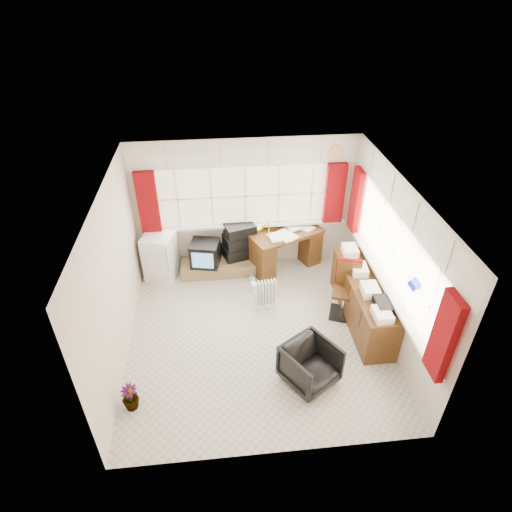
{
  "coord_description": "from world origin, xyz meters",
  "views": [
    {
      "loc": [
        -0.53,
        -4.85,
        4.9
      ],
      "look_at": [
        0.04,
        0.55,
        1.13
      ],
      "focal_mm": 30.0,
      "sensor_mm": 36.0,
      "label": 1
    }
  ],
  "objects_px": {
    "task_chair": "(346,286)",
    "credenza": "(362,300)",
    "tv_bench": "(219,267)",
    "radiator": "(265,297)",
    "office_chair": "(310,365)",
    "mini_fridge": "(161,256)",
    "crt_tv": "(205,253)",
    "desk_lamp": "(269,223)",
    "desk": "(285,247)"
  },
  "relations": [
    {
      "from": "credenza",
      "to": "tv_bench",
      "type": "relative_size",
      "value": 1.43
    },
    {
      "from": "credenza",
      "to": "task_chair",
      "type": "bearing_deg",
      "value": 136.49
    },
    {
      "from": "mini_fridge",
      "to": "tv_bench",
      "type": "bearing_deg",
      "value": 0.56
    },
    {
      "from": "radiator",
      "to": "mini_fridge",
      "type": "relative_size",
      "value": 0.62
    },
    {
      "from": "desk_lamp",
      "to": "radiator",
      "type": "xyz_separation_m",
      "value": [
        -0.18,
        -1.06,
        -0.81
      ]
    },
    {
      "from": "desk",
      "to": "credenza",
      "type": "bearing_deg",
      "value": -57.67
    },
    {
      "from": "mini_fridge",
      "to": "task_chair",
      "type": "bearing_deg",
      "value": -22.67
    },
    {
      "from": "radiator",
      "to": "task_chair",
      "type": "bearing_deg",
      "value": -9.65
    },
    {
      "from": "desk_lamp",
      "to": "crt_tv",
      "type": "xyz_separation_m",
      "value": [
        -1.17,
        -0.02,
        -0.55
      ]
    },
    {
      "from": "task_chair",
      "to": "tv_bench",
      "type": "height_order",
      "value": "task_chair"
    },
    {
      "from": "task_chair",
      "to": "tv_bench",
      "type": "relative_size",
      "value": 0.71
    },
    {
      "from": "office_chair",
      "to": "mini_fridge",
      "type": "relative_size",
      "value": 0.77
    },
    {
      "from": "desk",
      "to": "credenza",
      "type": "height_order",
      "value": "credenza"
    },
    {
      "from": "desk",
      "to": "task_chair",
      "type": "distance_m",
      "value": 1.6
    },
    {
      "from": "crt_tv",
      "to": "mini_fridge",
      "type": "xyz_separation_m",
      "value": [
        -0.82,
        0.04,
        -0.04
      ]
    },
    {
      "from": "tv_bench",
      "to": "radiator",
      "type": "bearing_deg",
      "value": -55.29
    },
    {
      "from": "radiator",
      "to": "credenza",
      "type": "distance_m",
      "value": 1.6
    },
    {
      "from": "office_chair",
      "to": "radiator",
      "type": "relative_size",
      "value": 1.25
    },
    {
      "from": "crt_tv",
      "to": "mini_fridge",
      "type": "distance_m",
      "value": 0.82
    },
    {
      "from": "radiator",
      "to": "tv_bench",
      "type": "relative_size",
      "value": 0.39
    },
    {
      "from": "task_chair",
      "to": "office_chair",
      "type": "bearing_deg",
      "value": -122.39
    },
    {
      "from": "crt_tv",
      "to": "office_chair",
      "type": "bearing_deg",
      "value": -61.84
    },
    {
      "from": "tv_bench",
      "to": "crt_tv",
      "type": "height_order",
      "value": "crt_tv"
    },
    {
      "from": "credenza",
      "to": "radiator",
      "type": "bearing_deg",
      "value": 164.08
    },
    {
      "from": "task_chair",
      "to": "credenza",
      "type": "xyz_separation_m",
      "value": [
        0.23,
        -0.21,
        -0.13
      ]
    },
    {
      "from": "radiator",
      "to": "crt_tv",
      "type": "distance_m",
      "value": 1.45
    },
    {
      "from": "task_chair",
      "to": "radiator",
      "type": "height_order",
      "value": "task_chair"
    },
    {
      "from": "desk_lamp",
      "to": "tv_bench",
      "type": "height_order",
      "value": "desk_lamp"
    },
    {
      "from": "radiator",
      "to": "crt_tv",
      "type": "bearing_deg",
      "value": 133.51
    },
    {
      "from": "desk",
      "to": "mini_fridge",
      "type": "xyz_separation_m",
      "value": [
        -2.31,
        -0.09,
        0.02
      ]
    },
    {
      "from": "desk",
      "to": "credenza",
      "type": "distance_m",
      "value": 1.89
    },
    {
      "from": "task_chair",
      "to": "tv_bench",
      "type": "bearing_deg",
      "value": 147.55
    },
    {
      "from": "task_chair",
      "to": "crt_tv",
      "type": "height_order",
      "value": "task_chair"
    },
    {
      "from": "desk_lamp",
      "to": "task_chair",
      "type": "distance_m",
      "value": 1.77
    },
    {
      "from": "credenza",
      "to": "crt_tv",
      "type": "xyz_separation_m",
      "value": [
        -2.51,
        1.47,
        0.09
      ]
    },
    {
      "from": "credenza",
      "to": "crt_tv",
      "type": "distance_m",
      "value": 2.91
    },
    {
      "from": "desk",
      "to": "tv_bench",
      "type": "distance_m",
      "value": 1.3
    },
    {
      "from": "tv_bench",
      "to": "desk",
      "type": "bearing_deg",
      "value": 3.62
    },
    {
      "from": "desk",
      "to": "mini_fridge",
      "type": "distance_m",
      "value": 2.32
    },
    {
      "from": "task_chair",
      "to": "credenza",
      "type": "bearing_deg",
      "value": -43.51
    },
    {
      "from": "credenza",
      "to": "mini_fridge",
      "type": "distance_m",
      "value": 3.65
    },
    {
      "from": "radiator",
      "to": "credenza",
      "type": "relative_size",
      "value": 0.28
    },
    {
      "from": "desk_lamp",
      "to": "office_chair",
      "type": "xyz_separation_m",
      "value": [
        0.24,
        -2.65,
        -0.72
      ]
    },
    {
      "from": "desk_lamp",
      "to": "mini_fridge",
      "type": "xyz_separation_m",
      "value": [
        -1.98,
        0.02,
        -0.59
      ]
    },
    {
      "from": "office_chair",
      "to": "mini_fridge",
      "type": "bearing_deg",
      "value": 97.0
    },
    {
      "from": "office_chair",
      "to": "tv_bench",
      "type": "distance_m",
      "value": 2.94
    },
    {
      "from": "desk_lamp",
      "to": "radiator",
      "type": "bearing_deg",
      "value": -99.92
    },
    {
      "from": "task_chair",
      "to": "tv_bench",
      "type": "distance_m",
      "value": 2.47
    },
    {
      "from": "mini_fridge",
      "to": "desk",
      "type": "bearing_deg",
      "value": 2.23
    },
    {
      "from": "desk",
      "to": "desk_lamp",
      "type": "height_order",
      "value": "desk_lamp"
    }
  ]
}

